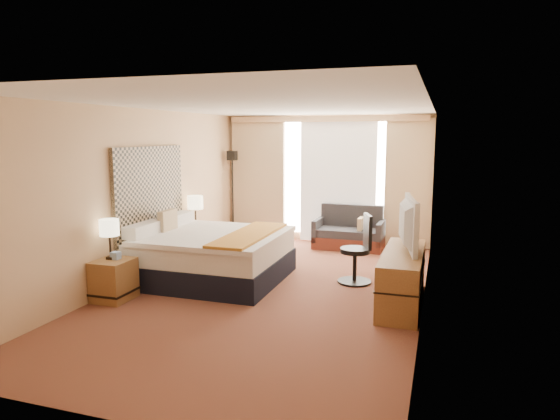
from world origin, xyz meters
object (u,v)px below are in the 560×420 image
(nightstand_left, at_px, (114,280))
(lamp_right, at_px, (195,203))
(nightstand_right, at_px, (200,242))
(loveseat, at_px, (349,234))
(floor_lamp, at_px, (232,177))
(bed, at_px, (211,255))
(lamp_left, at_px, (109,228))
(media_dresser, at_px, (402,278))
(desk_chair, at_px, (359,253))
(television, at_px, (401,223))

(nightstand_left, bearing_deg, lamp_right, 90.92)
(nightstand_left, xyz_separation_m, nightstand_right, (0.00, 2.50, 0.00))
(loveseat, height_order, floor_lamp, floor_lamp)
(bed, height_order, floor_lamp, floor_lamp)
(nightstand_right, relative_size, lamp_left, 1.01)
(nightstand_right, bearing_deg, lamp_right, -124.48)
(bed, bearing_deg, nightstand_left, -121.89)
(nightstand_left, bearing_deg, media_dresser, 15.84)
(desk_chair, xyz_separation_m, television, (0.65, -0.58, 0.58))
(desk_chair, bearing_deg, nightstand_left, -168.80)
(bed, relative_size, floor_lamp, 1.14)
(nightstand_right, relative_size, bed, 0.26)
(floor_lamp, bearing_deg, nightstand_left, -89.58)
(loveseat, relative_size, desk_chair, 1.29)
(nightstand_left, height_order, television, television)
(nightstand_right, height_order, television, television)
(nightstand_right, relative_size, television, 0.46)
(lamp_right, bearing_deg, desk_chair, -11.67)
(lamp_left, xyz_separation_m, lamp_right, (0.02, 2.41, 0.03))
(nightstand_right, height_order, bed, bed)
(floor_lamp, distance_m, lamp_right, 1.68)
(lamp_right, bearing_deg, loveseat, 33.50)
(nightstand_right, bearing_deg, floor_lamp, 91.08)
(nightstand_right, xyz_separation_m, bed, (0.81, -1.20, 0.11))
(floor_lamp, bearing_deg, bed, -73.27)
(nightstand_left, height_order, lamp_right, lamp_right)
(lamp_right, height_order, television, television)
(media_dresser, bearing_deg, lamp_right, 159.57)
(media_dresser, bearing_deg, lamp_left, -164.88)
(television, bearing_deg, bed, 79.14)
(lamp_left, bearing_deg, nightstand_left, -32.27)
(bed, relative_size, loveseat, 1.59)
(nightstand_left, xyz_separation_m, floor_lamp, (-0.03, 4.09, 1.05))
(floor_lamp, distance_m, desk_chair, 3.89)
(floor_lamp, distance_m, television, 4.67)
(nightstand_left, relative_size, lamp_right, 0.95)
(loveseat, xyz_separation_m, lamp_right, (-2.49, -1.65, 0.72))
(desk_chair, bearing_deg, loveseat, 83.64)
(television, bearing_deg, lamp_right, 62.31)
(bed, bearing_deg, lamp_right, 126.57)
(desk_chair, distance_m, television, 1.05)
(loveseat, distance_m, lamp_left, 4.82)
(media_dresser, xyz_separation_m, floor_lamp, (-3.73, 3.04, 0.98))
(desk_chair, height_order, television, television)
(floor_lamp, bearing_deg, lamp_right, -90.32)
(nightstand_left, relative_size, desk_chair, 0.53)
(nightstand_right, relative_size, floor_lamp, 0.29)
(bed, distance_m, desk_chair, 2.25)
(nightstand_right, bearing_deg, nightstand_left, -90.00)
(desk_chair, height_order, lamp_right, lamp_right)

